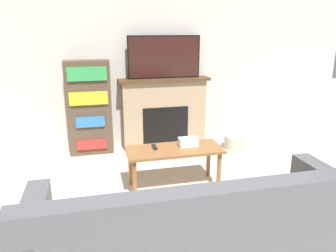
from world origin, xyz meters
TOP-DOWN VIEW (x-y plane):
  - wall_back at (0.00, 3.68)m, footprint 6.85×0.06m
  - fireplace at (0.39, 3.54)m, footprint 1.37×0.28m
  - tv at (0.39, 3.52)m, footprint 1.07×0.03m
  - couch at (-0.00, 0.74)m, footprint 2.41×0.86m
  - coffee_table at (0.19, 2.17)m, footprint 1.09×0.46m
  - tissue_box at (0.37, 2.21)m, footprint 0.22×0.12m
  - remote_control at (-0.02, 2.24)m, footprint 0.04×0.15m
  - bookshelf at (-0.72, 3.51)m, footprint 0.62×0.29m
  - storage_basket at (1.44, 3.18)m, footprint 0.34×0.34m

SIDE VIEW (x-z plane):
  - storage_basket at x=1.44m, z-range 0.00..0.20m
  - couch at x=0.00m, z-range -0.14..0.74m
  - coffee_table at x=0.19m, z-range 0.17..0.64m
  - remote_control at x=-0.02m, z-range 0.47..0.49m
  - tissue_box at x=0.37m, z-range 0.47..0.57m
  - fireplace at x=0.39m, z-range 0.00..1.08m
  - bookshelf at x=-0.72m, z-range 0.00..1.36m
  - wall_back at x=0.00m, z-range 0.00..2.70m
  - tv at x=0.39m, z-range 1.07..1.69m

